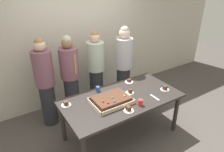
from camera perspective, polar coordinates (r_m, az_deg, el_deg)
name	(u,v)px	position (r m, az deg, el deg)	size (l,w,h in m)	color
ground_plane	(121,134)	(3.82, 2.41, -15.87)	(12.00, 12.00, 0.00)	#4C4742
interior_back_panel	(78,32)	(4.36, -9.49, 11.91)	(8.00, 0.12, 3.00)	beige
party_table	(121,102)	(3.39, 2.63, -7.15)	(1.93, 0.99, 0.78)	#2D2826
sheet_cake	(111,100)	(3.20, -0.30, -6.64)	(0.61, 0.46, 0.12)	beige
plated_slice_near_left	(130,92)	(3.45, 4.97, -4.49)	(0.15, 0.15, 0.08)	white
plated_slice_near_right	(129,81)	(3.80, 4.77, -1.47)	(0.15, 0.15, 0.06)	white
plated_slice_far_left	(129,109)	(3.03, 4.61, -9.24)	(0.15, 0.15, 0.08)	white
plated_slice_far_right	(66,104)	(3.22, -12.65, -7.59)	(0.15, 0.15, 0.07)	white
plated_slice_center_front	(165,89)	(3.65, 14.47, -3.41)	(0.15, 0.15, 0.08)	white
drink_cup_nearest	(98,89)	(3.48, -3.93, -3.68)	(0.07, 0.07, 0.10)	#2D5199
drink_cup_middle	(140,102)	(3.16, 7.89, -7.30)	(0.07, 0.07, 0.10)	red
cake_server_utensil	(155,97)	(3.41, 11.79, -5.85)	(0.03, 0.20, 0.01)	silver
person_serving_front	(96,69)	(4.17, -4.48, 1.86)	(0.34, 0.34, 1.63)	#28282D
person_green_shirt_behind	(71,78)	(3.84, -11.43, -0.56)	(0.34, 0.34, 1.66)	#28282D
person_striped_tie_right	(124,66)	(4.17, 3.22, 2.67)	(0.34, 0.34, 1.71)	#28282D
person_far_right_suit	(45,82)	(3.78, -18.04, -1.70)	(0.34, 0.34, 1.67)	#28282D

